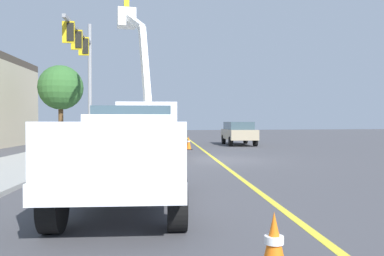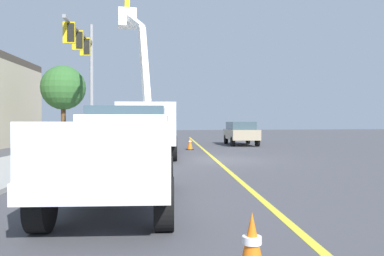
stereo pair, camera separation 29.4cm
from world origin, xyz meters
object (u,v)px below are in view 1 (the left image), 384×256
Objects in this scene: traffic_cone_mid_front at (189,143)px; traffic_cone_leading at (274,249)px; service_pickup_truck at (127,151)px; passing_minivan at (238,132)px; traffic_signal_mast at (83,60)px; utility_bucket_truck at (150,123)px.

traffic_cone_leading is at bearing 169.14° from traffic_cone_mid_front.
service_pickup_truck is 1.16× the size of passing_minivan.
service_pickup_truck is 15.74m from traffic_cone_mid_front.
traffic_cone_mid_front is (14.96, -4.85, -0.72)m from service_pickup_truck.
traffic_cone_mid_front is 0.11× the size of traffic_signal_mast.
utility_bucket_truck is 1.45× the size of service_pickup_truck.
service_pickup_truck is 14.76m from traffic_signal_mast.
passing_minivan is 24.42m from traffic_cone_leading.
traffic_cone_leading is at bearing 176.93° from utility_bucket_truck.
service_pickup_truck reaches higher than passing_minivan.
passing_minivan is 6.06m from traffic_cone_mid_front.
utility_bucket_truck is 11.81m from service_pickup_truck.
passing_minivan is at bearing -46.29° from utility_bucket_truck.
traffic_cone_mid_front reaches higher than traffic_cone_leading.
traffic_signal_mast is (14.16, 1.26, 3.97)m from service_pickup_truck.
passing_minivan is 6.56× the size of traffic_cone_leading.
utility_bucket_truck is 10.38m from passing_minivan.
service_pickup_truck is at bearing 15.79° from traffic_cone_leading.
passing_minivan is (7.16, -7.49, -0.66)m from utility_bucket_truck.
service_pickup_truck is 7.18× the size of traffic_cone_mid_front.
traffic_cone_mid_front is (3.34, -2.82, -1.23)m from utility_bucket_truck.
traffic_cone_mid_front is (-3.83, 4.67, -0.57)m from passing_minivan.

